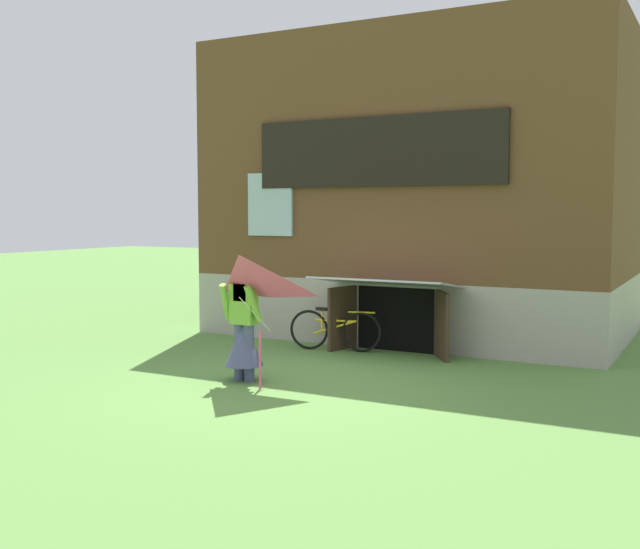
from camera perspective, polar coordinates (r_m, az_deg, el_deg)
The scene contains 5 objects.
ground_plane at distance 10.07m, azimuth -2.92°, elevation -8.26°, with size 60.00×60.00×0.00m, color #56843D.
log_house at distance 14.83m, azimuth 8.33°, elevation 6.29°, with size 7.28×6.19×5.37m.
person at distance 10.21m, azimuth -5.75°, elevation -4.45°, with size 0.60×0.52×1.52m.
kite at distance 9.42m, azimuth -6.08°, elevation -1.39°, with size 1.06×1.14×1.58m.
bicycle_yellow at distance 12.40m, azimuth 1.12°, elevation -4.18°, with size 1.52×0.36×0.70m.
Camera 1 is at (5.12, -8.37, 2.26)m, focal length 42.62 mm.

